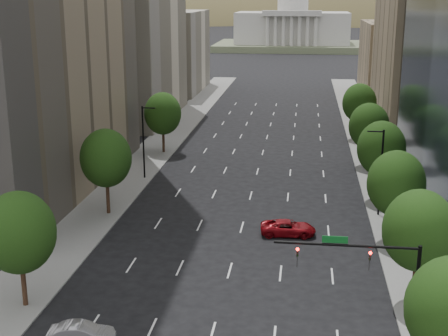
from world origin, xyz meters
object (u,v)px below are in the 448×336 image
at_px(capitol, 292,28).
at_px(car_silver, 81,334).
at_px(car_red_far, 288,228).
at_px(traffic_signal, 377,271).

distance_m(capitol, car_silver, 222.32).
xyz_separation_m(capitol, car_silver, (-8.23, -222.02, -7.87)).
bearing_deg(car_red_far, car_silver, 145.17).
bearing_deg(traffic_signal, capitol, 92.74).
bearing_deg(traffic_signal, car_silver, -172.97).
xyz_separation_m(traffic_signal, car_red_far, (-6.02, 18.53, -4.45)).
relative_size(traffic_signal, car_silver, 2.14).
distance_m(traffic_signal, car_silver, 19.42).
bearing_deg(car_red_far, capitol, -2.12).
xyz_separation_m(traffic_signal, capitol, (-10.53, 219.71, 3.40)).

